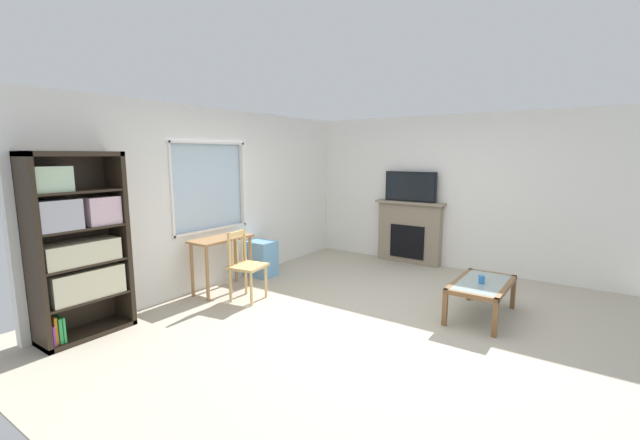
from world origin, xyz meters
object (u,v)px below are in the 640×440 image
bookshelf (77,245)px  sippy_cup (481,279)px  tv (410,187)px  desk_under_window (222,248)px  plastic_drawer_unit (262,258)px  wooden_chair (246,265)px  fireplace (409,232)px  coffee_table (482,287)px

bookshelf → sippy_cup: 4.40m
bookshelf → tv: 5.01m
desk_under_window → plastic_drawer_unit: size_ratio=1.60×
wooden_chair → fireplace: fireplace is taller
plastic_drawer_unit → sippy_cup: size_ratio=6.16×
sippy_cup → fireplace: bearing=41.7°
plastic_drawer_unit → tv: (2.07, -1.57, 1.06)m
plastic_drawer_unit → coffee_table: 3.25m
wooden_chair → plastic_drawer_unit: size_ratio=1.62×
plastic_drawer_unit → sippy_cup: (0.20, -3.24, 0.19)m
tv → coffee_table: bearing=-137.3°
plastic_drawer_unit → coffee_table: bearing=-85.6°
sippy_cup → plastic_drawer_unit: bearing=93.6°
desk_under_window → sippy_cup: bearing=-71.8°
bookshelf → plastic_drawer_unit: 2.75m
tv → plastic_drawer_unit: bearing=142.8°
coffee_table → bookshelf: bearing=131.5°
plastic_drawer_unit → fireplace: fireplace is taller
bookshelf → sippy_cup: size_ratio=21.30×
bookshelf → coffee_table: 4.44m
fireplace → wooden_chair: bearing=161.5°
plastic_drawer_unit → tv: tv is taller
plastic_drawer_unit → tv: bearing=-37.2°
bookshelf → plastic_drawer_unit: bookshelf is taller
tv → coffee_table: 2.66m
tv → sippy_cup: size_ratio=10.16×
desk_under_window → fireplace: (2.93, -1.52, -0.07)m
plastic_drawer_unit → desk_under_window: bearing=-176.6°
bookshelf → fireplace: (4.75, -1.62, -0.42)m
desk_under_window → sippy_cup: 3.36m
bookshelf → wooden_chair: (1.76, -0.62, -0.50)m
tv → coffee_table: size_ratio=0.88×
plastic_drawer_unit → fireplace: 2.62m
fireplace → sippy_cup: (-1.88, -1.68, -0.08)m
bookshelf → desk_under_window: (1.82, -0.11, -0.35)m
wooden_chair → tv: bearing=-18.6°
plastic_drawer_unit → sippy_cup: 3.25m
tv → bookshelf: bearing=161.0°
wooden_chair → sippy_cup: 2.90m
wooden_chair → sippy_cup: wooden_chair is taller
wooden_chair → sippy_cup: size_ratio=10.00×
tv → sippy_cup: tv is taller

